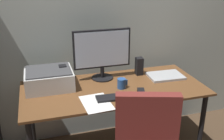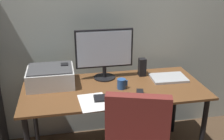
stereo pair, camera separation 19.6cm
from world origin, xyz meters
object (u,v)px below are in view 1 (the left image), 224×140
(monitor, at_px, (102,51))
(desk, at_px, (114,96))
(speaker_right, at_px, (139,66))
(coffee_mug, at_px, (122,83))
(laptop, at_px, (165,76))
(speaker_left, at_px, (63,74))
(printer, at_px, (49,79))
(keyboard, at_px, (114,97))
(mouse, at_px, (141,92))

(monitor, bearing_deg, desk, -78.08)
(monitor, distance_m, speaker_right, 0.40)
(coffee_mug, xyz_separation_m, laptop, (0.47, 0.11, -0.03))
(monitor, distance_m, coffee_mug, 0.35)
(speaker_right, bearing_deg, coffee_mug, -136.44)
(speaker_left, relative_size, printer, 0.42)
(coffee_mug, xyz_separation_m, speaker_right, (0.26, 0.24, 0.04))
(monitor, distance_m, keyboard, 0.49)
(speaker_left, bearing_deg, coffee_mug, -27.59)
(keyboard, bearing_deg, printer, 145.29)
(monitor, bearing_deg, printer, -173.24)
(desk, relative_size, monitor, 3.00)
(keyboard, relative_size, mouse, 3.02)
(coffee_mug, bearing_deg, speaker_left, 152.41)
(monitor, bearing_deg, laptop, -13.34)
(desk, bearing_deg, laptop, 8.45)
(monitor, relative_size, laptop, 1.64)
(mouse, xyz_separation_m, speaker_left, (-0.59, 0.39, 0.07))
(speaker_right, relative_size, printer, 0.42)
(keyboard, height_order, printer, printer)
(mouse, height_order, coffee_mug, coffee_mug)
(keyboard, distance_m, speaker_left, 0.55)
(keyboard, height_order, coffee_mug, coffee_mug)
(keyboard, height_order, mouse, mouse)
(desk, height_order, printer, printer)
(keyboard, bearing_deg, speaker_right, 49.99)
(coffee_mug, bearing_deg, monitor, 112.67)
(laptop, bearing_deg, mouse, -141.59)
(keyboard, bearing_deg, coffee_mug, 57.41)
(monitor, relative_size, speaker_left, 3.08)
(keyboard, relative_size, speaker_right, 1.71)
(desk, relative_size, mouse, 16.34)
(keyboard, distance_m, coffee_mug, 0.20)
(keyboard, xyz_separation_m, printer, (-0.48, 0.36, 0.07))
(mouse, height_order, speaker_right, speaker_right)
(speaker_right, bearing_deg, desk, -146.52)
(keyboard, relative_size, speaker_left, 1.71)
(desk, xyz_separation_m, printer, (-0.53, 0.16, 0.16))
(desk, relative_size, coffee_mug, 17.50)
(desk, bearing_deg, keyboard, -105.48)
(mouse, distance_m, speaker_right, 0.42)
(keyboard, height_order, laptop, laptop)
(keyboard, bearing_deg, monitor, 90.88)
(laptop, xyz_separation_m, printer, (-1.07, 0.08, 0.07))
(mouse, relative_size, speaker_right, 0.56)
(keyboard, distance_m, laptop, 0.65)
(monitor, relative_size, printer, 1.31)
(coffee_mug, bearing_deg, laptop, 13.55)
(mouse, bearing_deg, keyboard, -159.55)
(coffee_mug, relative_size, laptop, 0.28)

